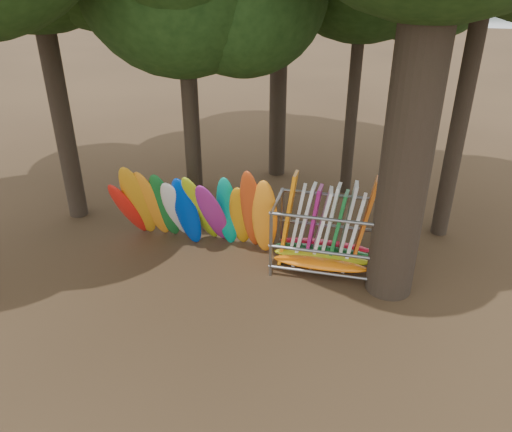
# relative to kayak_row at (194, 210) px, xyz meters

# --- Properties ---
(ground) EXTENTS (120.00, 120.00, 0.00)m
(ground) POSITION_rel_kayak_row_xyz_m (1.26, -1.61, -1.30)
(ground) COLOR #47331E
(ground) RESTS_ON ground
(lake) EXTENTS (160.00, 160.00, 0.00)m
(lake) POSITION_rel_kayak_row_xyz_m (1.26, 58.39, -1.30)
(lake) COLOR gray
(lake) RESTS_ON ground
(kayak_row) EXTENTS (5.05, 1.99, 3.12)m
(kayak_row) POSITION_rel_kayak_row_xyz_m (0.00, 0.00, 0.00)
(kayak_row) COLOR red
(kayak_row) RESTS_ON ground
(storage_rack) EXTENTS (2.84, 1.55, 2.75)m
(storage_rack) POSITION_rel_kayak_row_xyz_m (3.81, -0.08, -0.36)
(storage_rack) COLOR slate
(storage_rack) RESTS_ON ground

